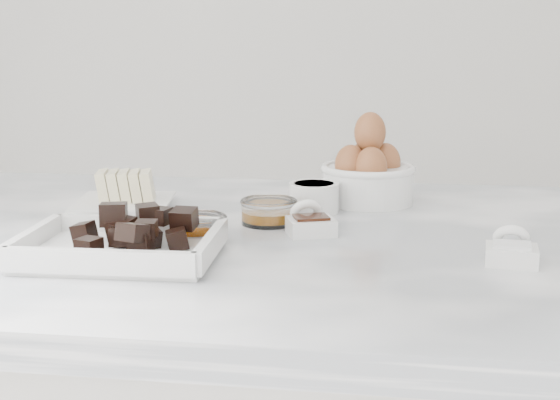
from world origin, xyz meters
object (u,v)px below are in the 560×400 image
(butter_plate, at_px, (122,195))
(egg_bowl, at_px, (368,173))
(sugar_ramekin, at_px, (314,196))
(vanilla_spoon, at_px, (310,222))
(chocolate_dish, at_px, (121,239))
(salt_spoon, at_px, (511,250))
(honey_bowl, at_px, (269,211))
(zest_bowl, at_px, (197,227))

(butter_plate, height_order, egg_bowl, egg_bowl)
(sugar_ramekin, bearing_deg, vanilla_spoon, -86.48)
(chocolate_dish, distance_m, vanilla_spoon, 0.27)
(egg_bowl, relative_size, salt_spoon, 1.97)
(egg_bowl, height_order, salt_spoon, egg_bowl)
(butter_plate, distance_m, egg_bowl, 0.39)
(sugar_ramekin, relative_size, honey_bowl, 0.92)
(sugar_ramekin, height_order, zest_bowl, sugar_ramekin)
(sugar_ramekin, xyz_separation_m, salt_spoon, (0.26, -0.24, -0.01))
(zest_bowl, bearing_deg, butter_plate, 133.71)
(butter_plate, distance_m, zest_bowl, 0.24)
(egg_bowl, relative_size, honey_bowl, 1.85)
(sugar_ramekin, distance_m, salt_spoon, 0.35)
(egg_bowl, distance_m, zest_bowl, 0.35)
(honey_bowl, height_order, vanilla_spoon, vanilla_spoon)
(egg_bowl, bearing_deg, honey_bowl, -129.11)
(salt_spoon, bearing_deg, honey_bowl, 154.49)
(butter_plate, bearing_deg, zest_bowl, -46.29)
(egg_bowl, distance_m, salt_spoon, 0.37)
(chocolate_dish, bearing_deg, egg_bowl, 52.32)
(zest_bowl, bearing_deg, honey_bowl, 54.16)
(sugar_ramekin, bearing_deg, honey_bowl, -124.46)
(butter_plate, height_order, salt_spoon, butter_plate)
(chocolate_dish, distance_m, honey_bowl, 0.25)
(honey_bowl, height_order, salt_spoon, salt_spoon)
(egg_bowl, bearing_deg, chocolate_dish, -127.68)
(butter_plate, xyz_separation_m, zest_bowl, (0.17, -0.17, -0.00))
(chocolate_dish, relative_size, honey_bowl, 2.89)
(chocolate_dish, xyz_separation_m, sugar_ramekin, (0.21, 0.29, 0.00))
(butter_plate, xyz_separation_m, honey_bowl, (0.24, -0.06, -0.00))
(salt_spoon, bearing_deg, butter_plate, 158.98)
(sugar_ramekin, distance_m, zest_bowl, 0.23)
(sugar_ramekin, height_order, egg_bowl, egg_bowl)
(zest_bowl, bearing_deg, vanilla_spoon, 22.93)
(sugar_ramekin, bearing_deg, butter_plate, -176.42)
(honey_bowl, distance_m, vanilla_spoon, 0.08)
(sugar_ramekin, relative_size, salt_spoon, 0.98)
(honey_bowl, bearing_deg, vanilla_spoon, -36.58)
(honey_bowl, distance_m, zest_bowl, 0.13)
(chocolate_dish, bearing_deg, salt_spoon, 6.20)
(honey_bowl, relative_size, zest_bowl, 1.05)
(zest_bowl, height_order, salt_spoon, salt_spoon)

